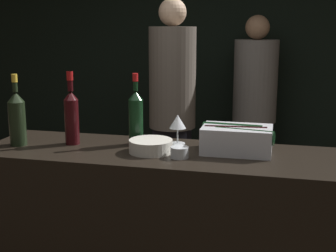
{
  "coord_description": "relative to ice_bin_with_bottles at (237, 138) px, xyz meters",
  "views": [
    {
      "loc": [
        0.51,
        -1.83,
        1.64
      ],
      "look_at": [
        0.0,
        0.3,
        1.17
      ],
      "focal_mm": 50.0,
      "sensor_mm": 36.0,
      "label": 1
    }
  ],
  "objects": [
    {
      "name": "wall_back_chalkboard",
      "position": [
        -0.33,
        2.41,
        0.28
      ],
      "size": [
        6.4,
        0.06,
        2.8
      ],
      "color": "black",
      "rests_on": "ground_plane"
    },
    {
      "name": "bar_counter",
      "position": [
        -0.33,
        -0.07,
        -0.6
      ],
      "size": [
        1.81,
        0.54,
        1.05
      ],
      "color": "black",
      "rests_on": "ground_plane"
    },
    {
      "name": "ice_bin_with_bottles",
      "position": [
        0.0,
        0.0,
        0.0
      ],
      "size": [
        0.35,
        0.22,
        0.13
      ],
      "color": "silver",
      "rests_on": "bar_counter"
    },
    {
      "name": "bowl_white",
      "position": [
        -0.4,
        -0.09,
        -0.04
      ],
      "size": [
        0.21,
        0.21,
        0.06
      ],
      "color": "silver",
      "rests_on": "bar_counter"
    },
    {
      "name": "wine_glass",
      "position": [
        -0.31,
        0.09,
        0.04
      ],
      "size": [
        0.09,
        0.09,
        0.15
      ],
      "color": "silver",
      "rests_on": "bar_counter"
    },
    {
      "name": "candle_votive",
      "position": [
        -0.24,
        -0.15,
        -0.05
      ],
      "size": [
        0.08,
        0.08,
        0.05
      ],
      "color": "silver",
      "rests_on": "bar_counter"
    },
    {
      "name": "red_wine_bottle_tall",
      "position": [
        -0.83,
        -0.03,
        0.08
      ],
      "size": [
        0.07,
        0.07,
        0.37
      ],
      "color": "black",
      "rests_on": "bar_counter"
    },
    {
      "name": "champagne_bottle",
      "position": [
        -1.08,
        -0.12,
        0.07
      ],
      "size": [
        0.08,
        0.08,
        0.36
      ],
      "color": "black",
      "rests_on": "bar_counter"
    },
    {
      "name": "red_wine_bottle_burgundy",
      "position": [
        -0.51,
        0.03,
        0.07
      ],
      "size": [
        0.07,
        0.07,
        0.36
      ],
      "color": "black",
      "rests_on": "bar_counter"
    },
    {
      "name": "person_in_hoodie",
      "position": [
        -0.03,
        2.02,
        -0.16
      ],
      "size": [
        0.39,
        0.39,
        1.73
      ],
      "rotation": [
        0.0,
        0.0,
        0.07
      ],
      "color": "black",
      "rests_on": "ground_plane"
    },
    {
      "name": "person_blond_tee",
      "position": [
        -0.62,
        1.33,
        -0.09
      ],
      "size": [
        0.36,
        0.36,
        1.84
      ],
      "rotation": [
        0.0,
        0.0,
        1.15
      ],
      "color": "black",
      "rests_on": "ground_plane"
    }
  ]
}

